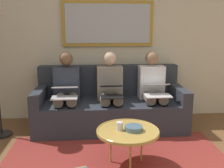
{
  "coord_description": "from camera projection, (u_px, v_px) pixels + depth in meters",
  "views": [
    {
      "loc": [
        0.26,
        1.61,
        1.49
      ],
      "look_at": [
        0.0,
        -1.7,
        0.75
      ],
      "focal_mm": 40.81,
      "sensor_mm": 36.0,
      "label": 1
    }
  ],
  "objects": [
    {
      "name": "wall_rear",
      "position": [
        108.0,
        39.0,
        4.16
      ],
      "size": [
        6.0,
        0.12,
        2.6
      ],
      "primitive_type": "cube",
      "color": "beige",
      "rests_on": "ground_plane"
    },
    {
      "name": "person_left",
      "position": [
        153.0,
        87.0,
        3.82
      ],
      "size": [
        0.38,
        0.58,
        1.14
      ],
      "color": "silver",
      "rests_on": "couch"
    },
    {
      "name": "bowl",
      "position": [
        134.0,
        128.0,
        2.69
      ],
      "size": [
        0.19,
        0.19,
        0.05
      ],
      "primitive_type": "cylinder",
      "color": "slate",
      "rests_on": "coffee_table"
    },
    {
      "name": "framed_mirror",
      "position": [
        108.0,
        24.0,
        4.01
      ],
      "size": [
        1.44,
        0.05,
        0.7
      ],
      "color": "#B7892D"
    },
    {
      "name": "person_right",
      "position": [
        67.0,
        89.0,
        3.72
      ],
      "size": [
        0.38,
        0.58,
        1.14
      ],
      "color": "#2D3342",
      "rests_on": "couch"
    },
    {
      "name": "coffee_table",
      "position": [
        128.0,
        131.0,
        2.71
      ],
      "size": [
        0.67,
        0.67,
        0.43
      ],
      "color": "tan",
      "rests_on": "ground_plane"
    },
    {
      "name": "laptop_white",
      "position": [
        157.0,
        90.0,
        3.59
      ],
      "size": [
        0.36,
        0.38,
        0.16
      ],
      "color": "white"
    },
    {
      "name": "laptop_black",
      "position": [
        111.0,
        91.0,
        3.54
      ],
      "size": [
        0.3,
        0.36,
        0.16
      ],
      "color": "black"
    },
    {
      "name": "laptop_silver",
      "position": [
        65.0,
        92.0,
        3.48
      ],
      "size": [
        0.35,
        0.34,
        0.14
      ],
      "color": "silver"
    },
    {
      "name": "cup",
      "position": [
        120.0,
        126.0,
        2.7
      ],
      "size": [
        0.07,
        0.07,
        0.09
      ],
      "primitive_type": "cylinder",
      "color": "silver",
      "rests_on": "coffee_table"
    },
    {
      "name": "person_middle",
      "position": [
        110.0,
        88.0,
        3.77
      ],
      "size": [
        0.38,
        0.58,
        1.14
      ],
      "color": "gray",
      "rests_on": "couch"
    },
    {
      "name": "couch",
      "position": [
        110.0,
        106.0,
        3.9
      ],
      "size": [
        2.2,
        0.9,
        0.9
      ],
      "color": "#2D333D",
      "rests_on": "ground_plane"
    }
  ]
}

